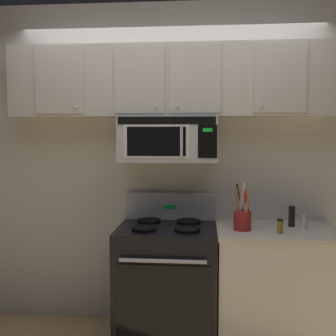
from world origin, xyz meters
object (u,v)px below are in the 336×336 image
at_px(salt_shaker, 305,222).
at_px(pepper_mill, 292,216).
at_px(over_range_microwave, 169,139).
at_px(spice_jar, 280,226).
at_px(utensil_crock_red, 242,217).
at_px(stove_range, 167,281).

distance_m(salt_shaker, pepper_mill, 0.12).
distance_m(over_range_microwave, spice_jar, 1.07).
bearing_deg(salt_shaker, spice_jar, -145.07).
xyz_separation_m(utensil_crock_red, salt_shaker, (0.47, 0.06, -0.04)).
bearing_deg(pepper_mill, spice_jar, -119.52).
height_order(over_range_microwave, utensil_crock_red, over_range_microwave).
bearing_deg(utensil_crock_red, stove_range, 173.59).
distance_m(stove_range, pepper_mill, 1.09).
xyz_separation_m(salt_shaker, pepper_mill, (-0.08, 0.08, 0.03)).
relative_size(utensil_crock_red, pepper_mill, 2.30).
bearing_deg(pepper_mill, salt_shaker, -47.49).
distance_m(salt_shaker, spice_jar, 0.25).
xyz_separation_m(over_range_microwave, salt_shaker, (1.04, -0.12, -0.62)).
xyz_separation_m(utensil_crock_red, spice_jar, (0.26, -0.08, -0.04)).
height_order(utensil_crock_red, spice_jar, utensil_crock_red).
bearing_deg(stove_range, salt_shaker, -0.01).
relative_size(stove_range, utensil_crock_red, 3.04).
bearing_deg(pepper_mill, utensil_crock_red, -159.16).
bearing_deg(stove_range, spice_jar, -9.97).
distance_m(stove_range, salt_shaker, 1.15).
bearing_deg(utensil_crock_red, spice_jar, -17.45).
height_order(over_range_microwave, pepper_mill, over_range_microwave).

